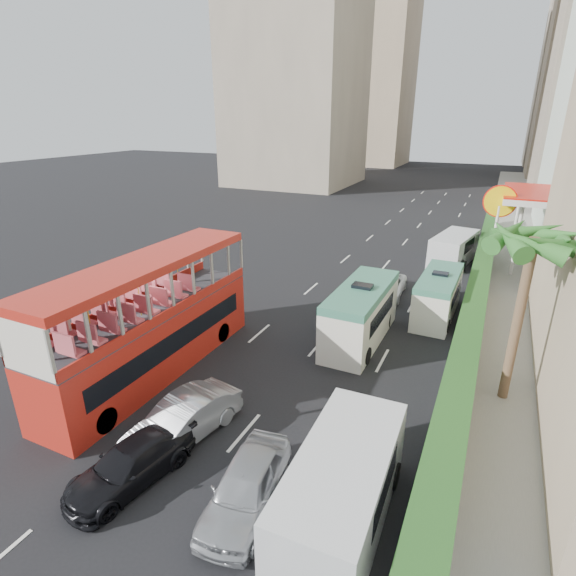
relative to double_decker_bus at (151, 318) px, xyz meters
The scene contains 16 objects.
ground_plane 6.51m from the double_decker_bus, ahead, with size 200.00×200.00×0.00m, color black.
double_decker_bus is the anchor object (origin of this frame).
car_silver_lane_a 5.54m from the double_decker_bus, 38.66° to the right, with size 1.55×4.45×1.47m, color #ADAFB4.
car_silver_lane_b 9.04m from the double_decker_bus, 32.89° to the right, with size 1.69×4.20×1.43m, color #ADAFB4.
car_black 6.92m from the double_decker_bus, 55.89° to the right, with size 1.71×4.21×1.22m, color black.
van_asset 14.90m from the double_decker_bus, 61.35° to the left, with size 1.99×4.31×1.20m, color silver.
minibus_near 9.81m from the double_decker_bus, 42.04° to the left, with size 2.10×6.30×2.79m, color silver.
minibus_far 15.15m from the double_decker_bus, 47.11° to the left, with size 1.83×5.49×2.43m, color silver.
panel_van_near 10.75m from the double_decker_bus, 22.28° to the right, with size 2.28×5.69×2.28m, color silver.
panel_van_far 23.81m from the double_decker_bus, 65.13° to the left, with size 2.19×5.47×2.19m, color silver.
sidewalk 29.26m from the double_decker_bus, 59.04° to the left, with size 6.00×120.00×0.18m, color #99968C.
kerb_wall 18.66m from the double_decker_bus, 48.93° to the left, with size 0.30×44.00×1.00m, color silver.
hedge 18.60m from the double_decker_bus, 48.93° to the left, with size 1.10×44.00×0.70m, color #2D6626.
palm_tree 14.39m from the double_decker_bus, 16.16° to the left, with size 0.36×0.36×6.40m, color brown.
shell_station 28.02m from the double_decker_bus, 55.18° to the left, with size 6.50×8.00×5.50m, color silver.
tower_left_b 93.68m from the double_decker_bus, 100.08° to the left, with size 16.00×16.00×46.00m, color tan.
Camera 1 is at (6.48, -13.05, 10.50)m, focal length 28.00 mm.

